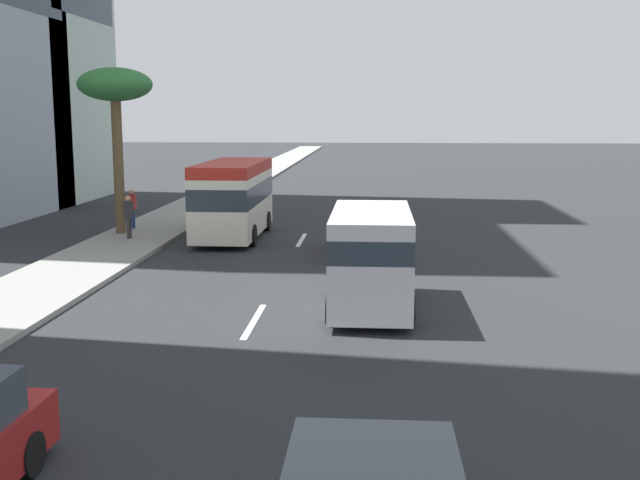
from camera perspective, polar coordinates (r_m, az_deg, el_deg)
ground_plane at (r=35.60m, az=-0.64°, el=1.26°), size 198.00×198.00×0.00m
sidewalk_right at (r=36.73m, az=-11.03°, el=1.45°), size 162.00×3.26×0.15m
lane_stripe_mid at (r=18.95m, az=-4.90°, el=-5.99°), size 3.20×0.16×0.01m
lane_stripe_far at (r=30.84m, az=-1.38°, el=0.01°), size 3.20×0.16×0.01m
van_lead at (r=19.77m, az=3.79°, el=-1.01°), size 5.00×2.12×2.56m
car_third at (r=27.87m, az=3.56°, el=0.50°), size 4.36×1.93×1.54m
minibus_fourth at (r=31.39m, az=-6.41°, el=3.21°), size 6.84×2.39×3.08m
pedestrian_near_lamp at (r=33.90m, az=-13.69°, el=2.40°), size 0.30×0.33×1.66m
pedestrian_mid_block at (r=31.13m, az=-13.96°, el=1.81°), size 0.38×0.38×1.68m
palm_tree at (r=32.42m, az=-14.89°, el=10.63°), size 2.96×2.96×6.66m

